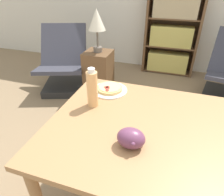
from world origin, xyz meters
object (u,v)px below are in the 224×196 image
(bookshelf, at_px, (171,35))
(side_table, at_px, (99,74))
(pizza_on_plate, at_px, (110,89))
(grape_bunch, at_px, (131,138))
(lounge_chair_near, at_px, (64,70))
(drink_bottle, at_px, (92,89))
(table_lamp, at_px, (97,22))

(bookshelf, height_order, side_table, bookshelf)
(pizza_on_plate, bearing_deg, bookshelf, 82.23)
(grape_bunch, distance_m, lounge_chair_near, 2.17)
(pizza_on_plate, xyz_separation_m, grape_bunch, (0.28, -0.49, 0.03))
(grape_bunch, bearing_deg, drink_bottle, 138.63)
(grape_bunch, bearing_deg, lounge_chair_near, 130.27)
(lounge_chair_near, bearing_deg, table_lamp, -21.13)
(pizza_on_plate, relative_size, side_table, 0.41)
(bookshelf, bearing_deg, lounge_chair_near, -141.36)
(pizza_on_plate, relative_size, bookshelf, 0.19)
(drink_bottle, bearing_deg, lounge_chair_near, 128.17)
(drink_bottle, bearing_deg, grape_bunch, -41.37)
(pizza_on_plate, xyz_separation_m, bookshelf, (0.30, 2.23, -0.11))
(table_lamp, bearing_deg, side_table, 0.00)
(side_table, bearing_deg, drink_bottle, -69.37)
(pizza_on_plate, bearing_deg, grape_bunch, -60.58)
(grape_bunch, distance_m, table_lamp, 1.80)
(drink_bottle, xyz_separation_m, side_table, (-0.50, 1.32, -0.55))
(bookshelf, bearing_deg, side_table, -126.72)
(pizza_on_plate, xyz_separation_m, drink_bottle, (-0.04, -0.21, 0.11))
(pizza_on_plate, height_order, bookshelf, bookshelf)
(lounge_chair_near, xyz_separation_m, table_lamp, (0.55, -0.01, 0.71))
(pizza_on_plate, bearing_deg, table_lamp, 115.92)
(grape_bunch, xyz_separation_m, side_table, (-0.81, 1.60, -0.48))
(drink_bottle, bearing_deg, side_table, 110.63)
(bookshelf, bearing_deg, grape_bunch, -90.54)
(pizza_on_plate, height_order, lounge_chair_near, lounge_chair_near)
(bookshelf, xyz_separation_m, table_lamp, (-0.84, -1.13, 0.35))
(drink_bottle, relative_size, side_table, 0.41)
(lounge_chair_near, distance_m, bookshelf, 1.81)
(side_table, distance_m, table_lamp, 0.68)
(lounge_chair_near, height_order, side_table, lounge_chair_near)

